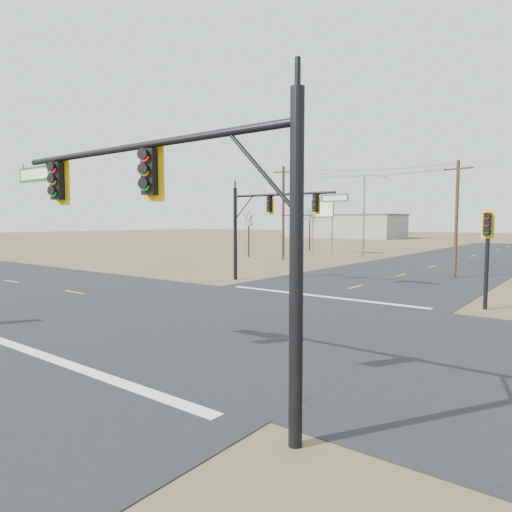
{
  "coord_description": "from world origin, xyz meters",
  "views": [
    {
      "loc": [
        12.33,
        -14.43,
        4.18
      ],
      "look_at": [
        0.5,
        1.0,
        2.67
      ],
      "focal_mm": 32.0,
      "sensor_mm": 36.0,
      "label": 1
    }
  ],
  "objects_px": {
    "utility_pole_far": "(283,212)",
    "highway_sign": "(322,216)",
    "utility_pole_near": "(457,217)",
    "bare_tree_a": "(249,218)",
    "mast_arm_near": "(153,195)",
    "streetlight_c": "(366,211)",
    "bare_tree_b": "(310,214)",
    "mast_arm_far": "(271,213)",
    "pedestal_signal_ne": "(487,238)"
  },
  "relations": [
    {
      "from": "utility_pole_far",
      "to": "bare_tree_a",
      "type": "distance_m",
      "value": 5.24
    },
    {
      "from": "utility_pole_far",
      "to": "highway_sign",
      "type": "distance_m",
      "value": 9.42
    },
    {
      "from": "mast_arm_far",
      "to": "pedestal_signal_ne",
      "type": "relative_size",
      "value": 1.87
    },
    {
      "from": "mast_arm_near",
      "to": "pedestal_signal_ne",
      "type": "xyz_separation_m",
      "value": [
        3.94,
        16.45,
        -1.36
      ]
    },
    {
      "from": "mast_arm_near",
      "to": "utility_pole_near",
      "type": "distance_m",
      "value": 28.37
    },
    {
      "from": "streetlight_c",
      "to": "bare_tree_b",
      "type": "relative_size",
      "value": 1.45
    },
    {
      "from": "pedestal_signal_ne",
      "to": "streetlight_c",
      "type": "bearing_deg",
      "value": 120.92
    },
    {
      "from": "utility_pole_near",
      "to": "mast_arm_far",
      "type": "bearing_deg",
      "value": -130.3
    },
    {
      "from": "bare_tree_a",
      "to": "bare_tree_b",
      "type": "relative_size",
      "value": 0.88
    },
    {
      "from": "utility_pole_near",
      "to": "bare_tree_a",
      "type": "relative_size",
      "value": 1.5
    },
    {
      "from": "mast_arm_near",
      "to": "utility_pole_far",
      "type": "height_order",
      "value": "utility_pole_far"
    },
    {
      "from": "utility_pole_near",
      "to": "highway_sign",
      "type": "relative_size",
      "value": 1.25
    },
    {
      "from": "streetlight_c",
      "to": "bare_tree_a",
      "type": "height_order",
      "value": "streetlight_c"
    },
    {
      "from": "utility_pole_near",
      "to": "mast_arm_near",
      "type": "bearing_deg",
      "value": -89.29
    },
    {
      "from": "streetlight_c",
      "to": "highway_sign",
      "type": "bearing_deg",
      "value": 178.9
    },
    {
      "from": "mast_arm_near",
      "to": "bare_tree_b",
      "type": "xyz_separation_m",
      "value": [
        -24.4,
        47.99,
        0.43
      ]
    },
    {
      "from": "utility_pole_near",
      "to": "pedestal_signal_ne",
      "type": "bearing_deg",
      "value": -70.16
    },
    {
      "from": "streetlight_c",
      "to": "pedestal_signal_ne",
      "type": "bearing_deg",
      "value": -51.22
    },
    {
      "from": "utility_pole_far",
      "to": "bare_tree_a",
      "type": "height_order",
      "value": "utility_pole_far"
    },
    {
      "from": "highway_sign",
      "to": "bare_tree_a",
      "type": "distance_m",
      "value": 10.05
    },
    {
      "from": "utility_pole_near",
      "to": "bare_tree_b",
      "type": "relative_size",
      "value": 1.31
    },
    {
      "from": "bare_tree_b",
      "to": "utility_pole_far",
      "type": "bearing_deg",
      "value": -70.19
    },
    {
      "from": "mast_arm_far",
      "to": "pedestal_signal_ne",
      "type": "xyz_separation_m",
      "value": [
        13.29,
        -1.31,
        -1.31
      ]
    },
    {
      "from": "utility_pole_near",
      "to": "utility_pole_far",
      "type": "bearing_deg",
      "value": 163.6
    },
    {
      "from": "mast_arm_near",
      "to": "highway_sign",
      "type": "xyz_separation_m",
      "value": [
        -19.8,
        43.35,
        0.0
      ]
    },
    {
      "from": "mast_arm_far",
      "to": "pedestal_signal_ne",
      "type": "bearing_deg",
      "value": 7.77
    },
    {
      "from": "pedestal_signal_ne",
      "to": "highway_sign",
      "type": "distance_m",
      "value": 35.91
    },
    {
      "from": "bare_tree_a",
      "to": "utility_pole_near",
      "type": "bearing_deg",
      "value": -14.19
    },
    {
      "from": "highway_sign",
      "to": "pedestal_signal_ne",
      "type": "bearing_deg",
      "value": -37.3
    },
    {
      "from": "utility_pole_near",
      "to": "streetlight_c",
      "type": "relative_size",
      "value": 0.91
    },
    {
      "from": "mast_arm_far",
      "to": "bare_tree_a",
      "type": "distance_m",
      "value": 22.58
    },
    {
      "from": "bare_tree_a",
      "to": "mast_arm_near",
      "type": "bearing_deg",
      "value": -54.58
    },
    {
      "from": "bare_tree_a",
      "to": "bare_tree_b",
      "type": "height_order",
      "value": "bare_tree_b"
    },
    {
      "from": "pedestal_signal_ne",
      "to": "bare_tree_b",
      "type": "relative_size",
      "value": 0.73
    },
    {
      "from": "mast_arm_near",
      "to": "utility_pole_far",
      "type": "distance_m",
      "value": 39.08
    },
    {
      "from": "bare_tree_b",
      "to": "bare_tree_a",
      "type": "bearing_deg",
      "value": -90.5
    },
    {
      "from": "mast_arm_far",
      "to": "mast_arm_near",
      "type": "bearing_deg",
      "value": -48.86
    },
    {
      "from": "highway_sign",
      "to": "bare_tree_a",
      "type": "bearing_deg",
      "value": -106.73
    },
    {
      "from": "utility_pole_near",
      "to": "bare_tree_a",
      "type": "distance_m",
      "value": 24.93
    },
    {
      "from": "bare_tree_a",
      "to": "mast_arm_far",
      "type": "bearing_deg",
      "value": -47.75
    },
    {
      "from": "pedestal_signal_ne",
      "to": "utility_pole_far",
      "type": "height_order",
      "value": "utility_pole_far"
    },
    {
      "from": "pedestal_signal_ne",
      "to": "highway_sign",
      "type": "xyz_separation_m",
      "value": [
        -23.75,
        26.89,
        1.37
      ]
    },
    {
      "from": "mast_arm_near",
      "to": "bare_tree_a",
      "type": "xyz_separation_m",
      "value": [
        -24.52,
        34.47,
        -0.27
      ]
    },
    {
      "from": "mast_arm_far",
      "to": "streetlight_c",
      "type": "xyz_separation_m",
      "value": [
        -4.46,
        24.97,
        0.56
      ]
    },
    {
      "from": "pedestal_signal_ne",
      "to": "utility_pole_near",
      "type": "bearing_deg",
      "value": 106.73
    },
    {
      "from": "mast_arm_near",
      "to": "pedestal_signal_ne",
      "type": "bearing_deg",
      "value": 61.59
    },
    {
      "from": "mast_arm_far",
      "to": "utility_pole_far",
      "type": "bearing_deg",
      "value": 135.11
    },
    {
      "from": "utility_pole_near",
      "to": "bare_tree_b",
      "type": "distance_m",
      "value": 31.05
    },
    {
      "from": "utility_pole_near",
      "to": "utility_pole_far",
      "type": "relative_size",
      "value": 0.85
    },
    {
      "from": "mast_arm_near",
      "to": "utility_pole_near",
      "type": "xyz_separation_m",
      "value": [
        -0.35,
        28.36,
        -0.3
      ]
    }
  ]
}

